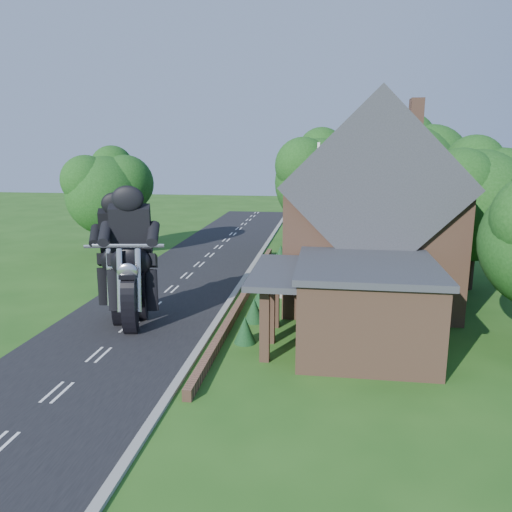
# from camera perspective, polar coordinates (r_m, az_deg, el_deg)

# --- Properties ---
(ground) EXTENTS (120.00, 120.00, 0.00)m
(ground) POSITION_cam_1_polar(r_m,az_deg,el_deg) (22.76, -14.24, -7.90)
(ground) COLOR #214F16
(ground) RESTS_ON ground
(road) EXTENTS (7.00, 80.00, 0.02)m
(road) POSITION_cam_1_polar(r_m,az_deg,el_deg) (22.75, -14.24, -7.88)
(road) COLOR black
(road) RESTS_ON ground
(kerb) EXTENTS (0.30, 80.00, 0.12)m
(kerb) POSITION_cam_1_polar(r_m,az_deg,el_deg) (21.65, -5.18, -8.46)
(kerb) COLOR gray
(kerb) RESTS_ON ground
(garden_wall) EXTENTS (0.30, 22.00, 0.40)m
(garden_wall) POSITION_cam_1_polar(r_m,az_deg,el_deg) (26.12, -1.25, -4.40)
(garden_wall) COLOR brown
(garden_wall) RESTS_ON ground
(house) EXTENTS (9.54, 8.64, 10.24)m
(house) POSITION_cam_1_polar(r_m,az_deg,el_deg) (25.96, 12.73, 4.56)
(house) COLOR brown
(house) RESTS_ON ground
(annex) EXTENTS (7.05, 5.94, 3.44)m
(annex) POSITION_cam_1_polar(r_m,az_deg,el_deg) (19.83, 12.01, -5.44)
(annex) COLOR brown
(annex) RESTS_ON ground
(tree_house_right) EXTENTS (6.51, 6.00, 8.40)m
(tree_house_right) POSITION_cam_1_polar(r_m,az_deg,el_deg) (29.54, 24.49, 6.33)
(tree_house_right) COLOR black
(tree_house_right) RESTS_ON ground
(tree_behind_house) EXTENTS (7.81, 7.20, 10.08)m
(tree_behind_house) POSITION_cam_1_polar(r_m,az_deg,el_deg) (36.28, 17.58, 9.44)
(tree_behind_house) COLOR black
(tree_behind_house) RESTS_ON ground
(tree_behind_left) EXTENTS (6.94, 6.40, 9.16)m
(tree_behind_left) POSITION_cam_1_polar(r_m,az_deg,el_deg) (36.83, 7.90, 9.16)
(tree_behind_left) COLOR black
(tree_behind_left) RESTS_ON ground
(tree_far_road) EXTENTS (6.08, 5.60, 7.84)m
(tree_far_road) POSITION_cam_1_polar(r_m,az_deg,el_deg) (37.19, -16.22, 7.43)
(tree_far_road) COLOR black
(tree_far_road) RESTS_ON ground
(shrub_a) EXTENTS (0.90, 0.90, 1.10)m
(shrub_a) POSITION_cam_1_polar(r_m,az_deg,el_deg) (20.24, -1.27, -8.43)
(shrub_a) COLOR #103318
(shrub_a) RESTS_ON ground
(shrub_b) EXTENTS (0.90, 0.90, 1.10)m
(shrub_b) POSITION_cam_1_polar(r_m,az_deg,el_deg) (22.57, -0.21, -6.20)
(shrub_b) COLOR #103318
(shrub_b) RESTS_ON ground
(shrub_c) EXTENTS (0.90, 0.90, 1.10)m
(shrub_c) POSITION_cam_1_polar(r_m,az_deg,el_deg) (24.93, 0.64, -4.38)
(shrub_c) COLOR #103318
(shrub_c) RESTS_ON ground
(shrub_d) EXTENTS (0.90, 0.90, 1.10)m
(shrub_d) POSITION_cam_1_polar(r_m,az_deg,el_deg) (29.71, 1.92, -1.62)
(shrub_d) COLOR #103318
(shrub_d) RESTS_ON ground
(shrub_e) EXTENTS (0.90, 0.90, 1.10)m
(shrub_e) POSITION_cam_1_polar(r_m,az_deg,el_deg) (32.13, 2.42, -0.55)
(shrub_e) COLOR #103318
(shrub_e) RESTS_ON ground
(shrub_f) EXTENTS (0.90, 0.90, 1.10)m
(shrub_f) POSITION_cam_1_polar(r_m,az_deg,el_deg) (34.56, 2.85, 0.37)
(shrub_f) COLOR #103318
(shrub_f) RESTS_ON ground
(motorcycle_lead) EXTENTS (0.80, 2.04, 1.85)m
(motorcycle_lead) POSITION_cam_1_polar(r_m,az_deg,el_deg) (22.42, -13.68, -5.68)
(motorcycle_lead) COLOR black
(motorcycle_lead) RESTS_ON ground
(motorcycle_follow) EXTENTS (0.87, 1.93, 1.75)m
(motorcycle_follow) POSITION_cam_1_polar(r_m,az_deg,el_deg) (23.53, -15.01, -5.03)
(motorcycle_follow) COLOR black
(motorcycle_follow) RESTS_ON ground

